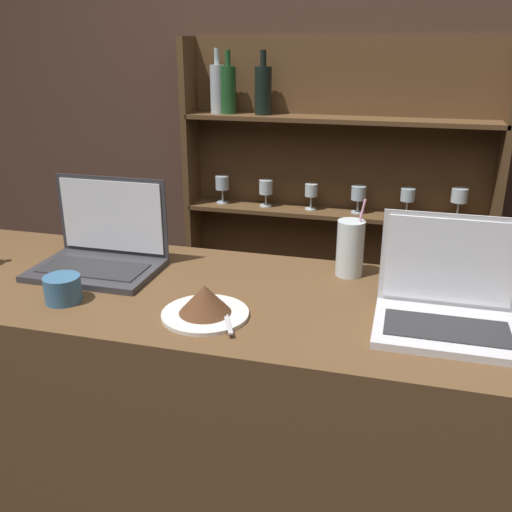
{
  "coord_description": "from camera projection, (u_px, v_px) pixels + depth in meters",
  "views": [
    {
      "loc": [
        0.31,
        -0.99,
        1.71
      ],
      "look_at": [
        -0.05,
        0.34,
        1.19
      ],
      "focal_mm": 40.0,
      "sensor_mm": 36.0,
      "label": 1
    }
  ],
  "objects": [
    {
      "name": "back_shelf",
      "position": [
        330.0,
        218.0,
        2.73
      ],
      "size": [
        1.44,
        0.18,
        1.73
      ],
      "color": "brown",
      "rests_on": "ground_plane"
    },
    {
      "name": "laptop_near",
      "position": [
        102.0,
        250.0,
        1.65
      ],
      "size": [
        0.35,
        0.24,
        0.25
      ],
      "color": "#333338",
      "rests_on": "bar_counter"
    },
    {
      "name": "water_glass",
      "position": [
        350.0,
        248.0,
        1.59
      ],
      "size": [
        0.08,
        0.08,
        0.22
      ],
      "color": "silver",
      "rests_on": "bar_counter"
    },
    {
      "name": "bar_counter",
      "position": [
        269.0,
        467.0,
        1.66
      ],
      "size": [
        2.15,
        0.62,
        1.09
      ],
      "color": "brown",
      "rests_on": "ground_plane"
    },
    {
      "name": "cake_plate",
      "position": [
        205.0,
        303.0,
        1.36
      ],
      "size": [
        0.21,
        0.21,
        0.08
      ],
      "color": "silver",
      "rests_on": "bar_counter"
    },
    {
      "name": "coffee_cup",
      "position": [
        63.0,
        289.0,
        1.44
      ],
      "size": [
        0.09,
        0.09,
        0.07
      ],
      "color": "#38668C",
      "rests_on": "bar_counter"
    },
    {
      "name": "back_wall",
      "position": [
        342.0,
        124.0,
        2.64
      ],
      "size": [
        7.0,
        0.06,
        2.7
      ],
      "color": "#4C3328",
      "rests_on": "ground_plane"
    },
    {
      "name": "laptop_far",
      "position": [
        447.0,
        304.0,
        1.31
      ],
      "size": [
        0.32,
        0.23,
        0.25
      ],
      "color": "silver",
      "rests_on": "bar_counter"
    }
  ]
}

